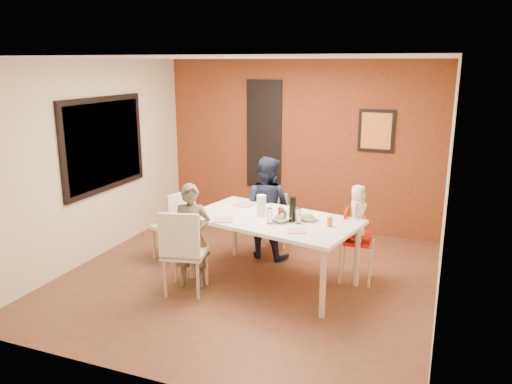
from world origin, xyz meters
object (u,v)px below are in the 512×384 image
at_px(chair_left, 177,222).
at_px(high_chair, 354,238).
at_px(child_far, 266,207).
at_px(chair_near, 183,248).
at_px(toddler, 357,212).
at_px(chair_far, 272,219).
at_px(child_near, 192,236).
at_px(paper_towel_roll, 261,205).
at_px(wine_bottle, 292,209).
at_px(dining_table, 273,224).

height_order(chair_left, high_chair, chair_left).
xyz_separation_m(chair_left, child_far, (1.07, 0.61, 0.16)).
height_order(chair_near, toddler, toddler).
distance_m(child_far, toddler, 1.37).
relative_size(chair_far, high_chair, 0.92).
distance_m(chair_far, child_near, 1.56).
bearing_deg(child_far, paper_towel_roll, 112.14).
relative_size(chair_far, paper_towel_roll, 3.29).
bearing_deg(high_chair, paper_towel_roll, 105.93).
bearing_deg(paper_towel_roll, chair_far, 101.80).
height_order(wine_bottle, paper_towel_roll, wine_bottle).
bearing_deg(chair_left, chair_far, 149.62).
bearing_deg(child_near, dining_table, 8.67).
height_order(high_chair, child_near, child_near).
relative_size(chair_left, toddler, 1.44).
bearing_deg(child_near, chair_left, 113.67).
distance_m(dining_table, paper_towel_roll, 0.26).
relative_size(chair_left, wine_bottle, 3.29).
relative_size(dining_table, chair_far, 2.59).
distance_m(dining_table, chair_near, 1.12).
height_order(chair_left, paper_towel_roll, paper_towel_roll).
relative_size(chair_left, high_chair, 1.08).
bearing_deg(chair_far, high_chair, -23.82).
height_order(dining_table, chair_far, chair_far).
distance_m(chair_near, high_chair, 2.09).
xyz_separation_m(child_far, wine_bottle, (0.63, -0.82, 0.27)).
bearing_deg(high_chair, chair_far, 61.93).
distance_m(child_near, toddler, 2.02).
distance_m(child_near, wine_bottle, 1.25).
xyz_separation_m(dining_table, chair_left, (-1.44, 0.17, -0.20)).
distance_m(high_chair, paper_towel_roll, 1.22).
height_order(chair_far, toddler, toddler).
height_order(chair_near, high_chair, chair_near).
bearing_deg(child_near, toddler, 6.97).
bearing_deg(paper_towel_roll, chair_left, 174.37).
bearing_deg(chair_far, chair_near, -104.71).
bearing_deg(child_near, high_chair, 7.19).
height_order(chair_far, chair_left, chair_left).
xyz_separation_m(dining_table, high_chair, (0.92, 0.42, -0.21)).
distance_m(child_near, paper_towel_roll, 0.92).
bearing_deg(dining_table, child_far, 115.42).
bearing_deg(chair_far, dining_table, -69.06).
distance_m(chair_far, paper_towel_roll, 1.10).
bearing_deg(child_far, chair_far, -83.68).
bearing_deg(dining_table, chair_left, 173.34).
xyz_separation_m(child_near, paper_towel_roll, (0.70, 0.49, 0.32)).
height_order(dining_table, chair_near, chair_near).
xyz_separation_m(chair_near, chair_far, (0.48, 1.71, -0.10)).
relative_size(chair_far, chair_left, 0.85).
bearing_deg(paper_towel_roll, high_chair, 19.21).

